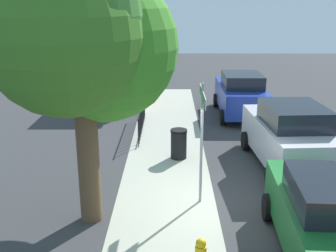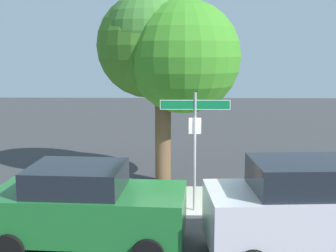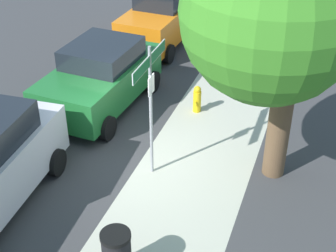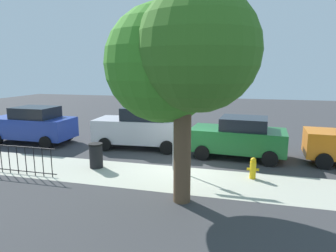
# 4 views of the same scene
# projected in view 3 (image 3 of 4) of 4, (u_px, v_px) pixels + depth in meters

# --- Properties ---
(ground_plane) EXTENTS (60.00, 60.00, 0.00)m
(ground_plane) POSITION_uv_depth(u_px,v_px,m) (141.00, 160.00, 11.96)
(ground_plane) COLOR #38383A
(sidewalk_strip) EXTENTS (24.00, 2.60, 0.00)m
(sidewalk_strip) POSITION_uv_depth(u_px,v_px,m) (164.00, 228.00, 10.00)
(sidewalk_strip) COLOR #AFAF9E
(sidewalk_strip) RESTS_ON ground_plane
(street_sign) EXTENTS (1.80, 0.07, 3.13)m
(street_sign) POSITION_uv_depth(u_px,v_px,m) (150.00, 86.00, 10.37)
(street_sign) COLOR #9EA0A5
(street_sign) RESTS_ON ground_plane
(car_orange) EXTENTS (4.13, 2.12, 1.94)m
(car_orange) POSITION_uv_depth(u_px,v_px,m) (162.00, 17.00, 17.39)
(car_orange) COLOR orange
(car_orange) RESTS_ON ground_plane
(car_green) EXTENTS (4.17, 2.36, 1.80)m
(car_green) POSITION_uv_depth(u_px,v_px,m) (100.00, 77.00, 13.66)
(car_green) COLOR #1C652B
(car_green) RESTS_ON ground_plane
(fire_hydrant) EXTENTS (0.42, 0.22, 0.78)m
(fire_hydrant) POSITION_uv_depth(u_px,v_px,m) (197.00, 99.00, 13.68)
(fire_hydrant) COLOR yellow
(fire_hydrant) RESTS_ON ground_plane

